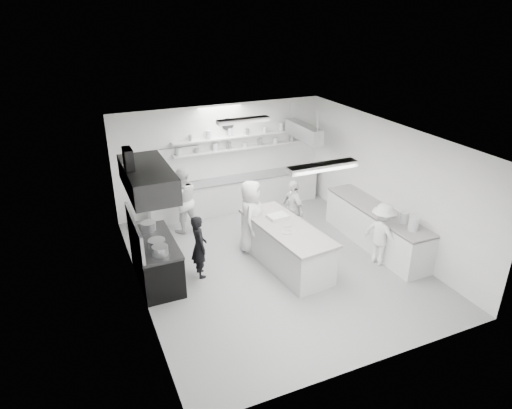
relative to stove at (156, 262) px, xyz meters
name	(u,v)px	position (x,y,z in m)	size (l,w,h in m)	color
floor	(274,264)	(2.60, -0.40, -0.46)	(6.00, 7.00, 0.02)	#989898
ceiling	(276,136)	(2.60, -0.40, 2.56)	(6.00, 7.00, 0.02)	silver
wall_back	(221,158)	(2.60, 3.10, 1.05)	(6.00, 0.04, 3.00)	silver
wall_front	(375,290)	(2.60, -3.90, 1.05)	(6.00, 0.04, 3.00)	silver
wall_left	(135,229)	(-0.40, -0.40, 1.05)	(0.04, 7.00, 3.00)	silver
wall_right	(387,184)	(5.60, -0.40, 1.05)	(0.04, 7.00, 3.00)	silver
stove	(156,262)	(0.00, 0.00, 0.00)	(0.80, 1.80, 0.90)	black
exhaust_hood	(148,179)	(0.00, 0.00, 1.90)	(0.85, 2.00, 0.50)	#29292A
back_counter	(236,194)	(2.90, 2.80, 0.01)	(5.00, 0.60, 0.92)	silver
shelf_lower	(246,147)	(3.30, 2.97, 1.30)	(4.20, 0.26, 0.04)	silver
shelf_upper	(246,135)	(3.30, 2.97, 1.65)	(4.20, 0.26, 0.04)	silver
pass_through_window	(176,166)	(1.30, 3.08, 1.00)	(1.30, 0.04, 1.00)	black
wall_clock	(227,124)	(2.80, 3.06, 2.00)	(0.32, 0.32, 0.05)	white
right_counter	(376,228)	(5.25, -0.60, 0.02)	(0.74, 3.30, 0.94)	silver
pot_rack	(304,132)	(4.60, 2.00, 1.85)	(0.30, 1.60, 0.40)	#A5A7AA
light_fixture_front	(323,167)	(2.60, -2.20, 2.49)	(1.30, 0.25, 0.10)	silver
light_fixture_rear	(243,120)	(2.60, 1.40, 2.49)	(1.30, 0.25, 0.10)	silver
prep_island	(286,246)	(2.82, -0.53, 0.01)	(0.94, 2.52, 0.93)	silver
stove_pot	(157,245)	(0.00, -0.30, 0.57)	(0.34, 0.34, 0.23)	#A5A7AA
cook_stove	(199,246)	(0.91, -0.17, 0.26)	(0.52, 0.34, 1.43)	black
cook_back	(182,201)	(1.14, 2.01, 0.42)	(0.85, 0.66, 1.74)	white
cook_island_left	(251,216)	(2.38, 0.43, 0.44)	(0.87, 0.56, 1.78)	white
cook_island_right	(293,209)	(3.62, 0.65, 0.31)	(0.89, 0.37, 1.51)	white
cook_right	(382,234)	(4.83, -1.33, 0.29)	(0.96, 0.55, 1.48)	white
bowl_island_a	(287,226)	(2.86, -0.48, 0.51)	(0.23, 0.23, 0.06)	#A5A7AA
bowl_island_b	(287,234)	(2.69, -0.82, 0.51)	(0.22, 0.22, 0.07)	silver
bowl_right	(391,216)	(5.30, -1.02, 0.52)	(0.25, 0.25, 0.06)	silver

